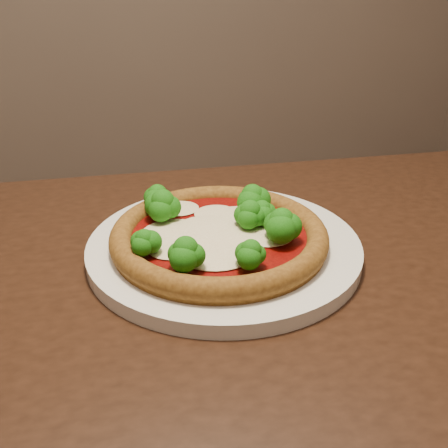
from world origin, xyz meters
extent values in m
cube|color=black|center=(-0.11, -0.16, 0.73)|extent=(1.18, 0.81, 0.04)
cylinder|color=black|center=(0.43, 0.11, 0.35)|extent=(0.06, 0.06, 0.71)
cylinder|color=silver|center=(-0.06, -0.10, 0.76)|extent=(0.34, 0.34, 0.02)
cylinder|color=brown|center=(-0.07, -0.11, 0.77)|extent=(0.26, 0.26, 0.01)
torus|color=brown|center=(-0.07, -0.11, 0.78)|extent=(0.26, 0.26, 0.03)
cylinder|color=#750905|center=(-0.07, -0.11, 0.78)|extent=(0.21, 0.21, 0.00)
ellipsoid|color=#F5E7C2|center=(-0.08, -0.12, 0.78)|extent=(0.12, 0.11, 0.01)
ellipsoid|color=#F5E7C2|center=(-0.08, -0.16, 0.78)|extent=(0.09, 0.08, 0.01)
ellipsoid|color=#F5E7C2|center=(0.00, -0.10, 0.78)|extent=(0.06, 0.06, 0.00)
ellipsoid|color=#F5E7C2|center=(-0.03, -0.08, 0.78)|extent=(0.08, 0.07, 0.01)
ellipsoid|color=#F5E7C2|center=(-0.02, -0.14, 0.78)|extent=(0.07, 0.06, 0.01)
ellipsoid|color=#F5E7C2|center=(-0.13, -0.14, 0.78)|extent=(0.06, 0.05, 0.00)
ellipsoid|color=#F5E7C2|center=(-0.06, -0.06, 0.78)|extent=(0.06, 0.05, 0.00)
ellipsoid|color=#F5E7C2|center=(-0.12, -0.10, 0.78)|extent=(0.08, 0.07, 0.01)
ellipsoid|color=#F5E7C2|center=(-0.10, -0.03, 0.78)|extent=(0.05, 0.05, 0.00)
ellipsoid|color=#F5E7C2|center=(-0.08, -0.12, 0.78)|extent=(0.12, 0.11, 0.01)
ellipsoid|color=#248C16|center=(-0.13, -0.06, 0.81)|extent=(0.05, 0.05, 0.04)
ellipsoid|color=#248C16|center=(-0.13, -0.19, 0.81)|extent=(0.05, 0.05, 0.04)
ellipsoid|color=#248C16|center=(-0.13, -0.03, 0.81)|extent=(0.04, 0.04, 0.04)
ellipsoid|color=#248C16|center=(-0.06, -0.20, 0.80)|extent=(0.04, 0.04, 0.03)
ellipsoid|color=#248C16|center=(-0.01, -0.08, 0.81)|extent=(0.05, 0.05, 0.04)
ellipsoid|color=#248C16|center=(-0.01, -0.11, 0.80)|extent=(0.04, 0.04, 0.03)
ellipsoid|color=#248C16|center=(-0.16, -0.14, 0.80)|extent=(0.04, 0.04, 0.03)
ellipsoid|color=#248C16|center=(-0.03, -0.11, 0.81)|extent=(0.05, 0.05, 0.04)
ellipsoid|color=#248C16|center=(-0.01, -0.15, 0.81)|extent=(0.05, 0.05, 0.04)
camera|label=1|loc=(-0.21, -0.63, 1.07)|focal=40.00mm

